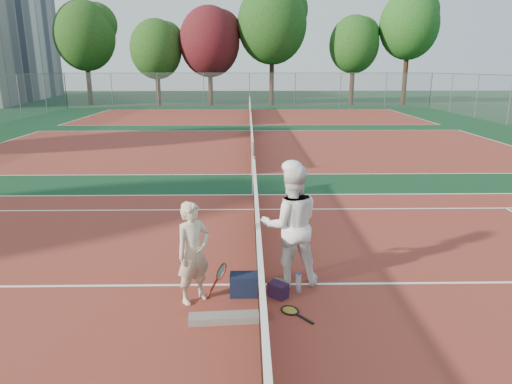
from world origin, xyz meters
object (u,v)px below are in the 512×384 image
at_px(player_b, 291,225).
at_px(sports_bag_purple, 278,290).
at_px(player_a, 193,253).
at_px(racket_black_held, 305,260).
at_px(water_bottle, 298,283).
at_px(racket_red, 221,280).
at_px(racket_spare, 290,310).
at_px(net_main, 258,256).
at_px(sports_bag_navy, 244,285).

bearing_deg(player_b, sports_bag_purple, 60.84).
xyz_separation_m(player_a, racket_black_held, (1.79, 0.83, -0.50)).
distance_m(player_b, water_bottle, 0.94).
relative_size(sports_bag_purple, water_bottle, 0.95).
xyz_separation_m(racket_red, racket_spare, (1.02, -0.49, -0.25)).
bearing_deg(player_a, sports_bag_purple, -38.39).
xyz_separation_m(player_a, sports_bag_purple, (1.28, 0.07, -0.67)).
xyz_separation_m(racket_red, water_bottle, (1.21, 0.10, -0.12)).
height_order(net_main, player_a, player_a).
bearing_deg(player_a, racket_spare, -55.82).
bearing_deg(player_b, racket_red, 16.95).
bearing_deg(net_main, racket_black_held, 22.23).
relative_size(net_main, water_bottle, 36.60).
relative_size(player_a, sports_bag_purple, 5.51).
bearing_deg(sports_bag_navy, racket_black_held, 32.37).
bearing_deg(racket_red, racket_black_held, 8.32).
bearing_deg(racket_black_held, racket_red, -16.14).
distance_m(player_b, racket_red, 1.41).
distance_m(sports_bag_navy, water_bottle, 0.87).
bearing_deg(water_bottle, racket_red, -175.35).
distance_m(net_main, sports_bag_purple, 0.65).
bearing_deg(net_main, racket_red, -147.80).
xyz_separation_m(player_b, water_bottle, (0.11, -0.37, -0.85)).
relative_size(racket_spare, sports_bag_navy, 1.39).
distance_m(player_b, racket_black_held, 0.80).
relative_size(player_b, racket_black_held, 3.53).
relative_size(player_b, racket_red, 3.75).
bearing_deg(racket_black_held, sports_bag_navy, -10.37).
height_order(racket_red, racket_black_held, racket_black_held).
bearing_deg(sports_bag_purple, water_bottle, 25.63).
relative_size(net_main, sports_bag_navy, 25.40).
height_order(player_a, player_b, player_b).
bearing_deg(player_a, water_bottle, -33.46).
bearing_deg(racket_spare, player_a, 36.92).
distance_m(net_main, racket_red, 0.72).
xyz_separation_m(net_main, racket_black_held, (0.81, 0.33, -0.23)).
distance_m(racket_spare, sports_bag_navy, 0.87).
bearing_deg(racket_spare, player_b, -43.66).
relative_size(player_a, water_bottle, 5.24).
relative_size(net_main, racket_black_held, 19.34).
xyz_separation_m(racket_black_held, racket_spare, (-0.36, -1.19, -0.27)).
distance_m(racket_black_held, water_bottle, 0.64).
bearing_deg(racket_spare, racket_red, 25.39).
distance_m(sports_bag_purple, water_bottle, 0.37).
distance_m(net_main, player_a, 1.13).
relative_size(racket_red, sports_bag_navy, 1.24).
distance_m(player_b, racket_spare, 1.38).
bearing_deg(sports_bag_navy, player_a, -167.42).
xyz_separation_m(racket_spare, sports_bag_navy, (-0.68, 0.53, 0.16)).
distance_m(net_main, water_bottle, 0.78).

